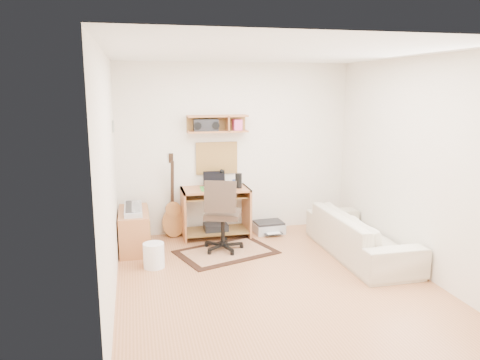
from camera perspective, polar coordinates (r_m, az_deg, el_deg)
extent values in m
cube|color=#B9794D|center=(5.61, 4.03, -12.16)|extent=(3.60, 4.00, 0.01)
cube|color=white|center=(5.15, 4.45, 15.51)|extent=(3.60, 4.00, 0.01)
cube|color=#F0E4D0|center=(7.14, -0.57, 3.90)|extent=(3.60, 0.01, 2.60)
cube|color=#F0E4D0|center=(5.00, -15.94, 0.19)|extent=(0.01, 4.00, 2.60)
cube|color=#F0E4D0|center=(6.01, 20.90, 1.71)|extent=(0.01, 4.00, 2.60)
cube|color=#B46D3F|center=(6.91, -2.79, 6.97)|extent=(0.90, 0.25, 0.26)
cube|color=#AE7E57|center=(7.07, -2.90, 2.75)|extent=(0.64, 0.03, 0.49)
cube|color=#4C8CBF|center=(6.43, -15.41, 6.42)|extent=(0.02, 0.20, 0.15)
cylinder|color=black|center=(6.89, -0.18, -0.08)|extent=(0.10, 0.10, 0.22)
cylinder|color=#324C96|center=(7.04, -0.69, -0.35)|extent=(0.07, 0.07, 0.10)
cube|color=black|center=(6.88, -4.25, 6.76)|extent=(0.36, 0.16, 0.19)
cube|color=tan|center=(6.42, -1.73, -8.90)|extent=(1.48, 1.21, 0.02)
cube|color=#B46D3F|center=(6.63, -12.97, -6.06)|extent=(0.40, 0.90, 0.55)
cube|color=#B2B5BA|center=(6.55, -13.09, -3.49)|extent=(0.24, 0.75, 0.07)
cylinder|color=white|center=(5.97, -10.62, -9.15)|extent=(0.34, 0.34, 0.32)
cube|color=#A5A8AA|center=(7.25, 3.57, -5.86)|extent=(0.47, 0.37, 0.17)
imported|color=beige|center=(6.40, 14.71, -5.73)|extent=(0.58, 1.99, 0.78)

